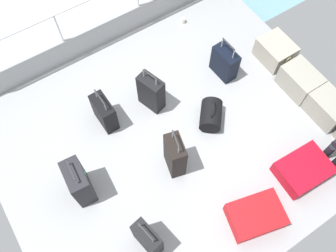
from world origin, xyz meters
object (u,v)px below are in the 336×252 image
(suitcase_1, at_px, (79,182))
(suitcase_5, at_px, (175,155))
(suitcase_2, at_px, (255,216))
(paper_cup, at_px, (183,20))
(cargo_crate_2, at_px, (328,108))
(suitcase_4, at_px, (104,112))
(suitcase_0, at_px, (151,93))
(suitcase_7, at_px, (303,170))
(suitcase_8, at_px, (148,238))
(suitcase_6, at_px, (225,63))
(duffel_bag, at_px, (211,115))
(cargo_crate_1, at_px, (300,80))
(cargo_crate_0, at_px, (275,51))

(suitcase_1, relative_size, suitcase_5, 0.88)
(suitcase_2, bearing_deg, paper_cup, 161.17)
(cargo_crate_2, height_order, suitcase_4, suitcase_4)
(suitcase_0, xyz_separation_m, suitcase_1, (0.68, -1.54, 0.02))
(suitcase_4, xyz_separation_m, paper_cup, (-1.02, 2.11, -0.22))
(suitcase_7, bearing_deg, suitcase_8, -99.01)
(suitcase_8, bearing_deg, cargo_crate_2, 92.74)
(suitcase_1, height_order, suitcase_8, suitcase_1)
(suitcase_6, xyz_separation_m, suitcase_7, (2.02, -0.13, -0.14))
(suitcase_0, relative_size, duffel_bag, 1.43)
(cargo_crate_1, distance_m, suitcase_8, 3.37)
(cargo_crate_0, distance_m, suitcase_1, 3.76)
(suitcase_4, xyz_separation_m, duffel_bag, (0.86, 1.34, -0.10))
(suitcase_2, xyz_separation_m, suitcase_8, (-0.50, -1.36, 0.18))
(cargo_crate_0, xyz_separation_m, cargo_crate_1, (0.66, -0.08, 0.02))
(suitcase_5, relative_size, suitcase_8, 1.21)
(cargo_crate_1, relative_size, suitcase_6, 0.88)
(suitcase_5, distance_m, suitcase_7, 1.83)
(suitcase_1, bearing_deg, suitcase_5, 73.33)
(cargo_crate_1, distance_m, duffel_bag, 1.55)
(suitcase_8, bearing_deg, suitcase_7, 80.99)
(suitcase_6, bearing_deg, paper_cup, 177.05)
(cargo_crate_0, xyz_separation_m, suitcase_8, (1.42, -3.36, 0.12))
(suitcase_0, bearing_deg, cargo_crate_0, 80.75)
(suitcase_7, relative_size, suitcase_8, 0.97)
(cargo_crate_1, height_order, duffel_bag, duffel_bag)
(suitcase_6, distance_m, duffel_bag, 0.95)
(suitcase_6, bearing_deg, suitcase_5, -59.43)
(suitcase_1, height_order, duffel_bag, suitcase_1)
(suitcase_1, distance_m, suitcase_6, 2.90)
(suitcase_2, relative_size, suitcase_4, 1.13)
(suitcase_0, height_order, suitcase_4, suitcase_0)
(suitcase_2, distance_m, suitcase_5, 1.33)
(suitcase_0, bearing_deg, suitcase_5, -14.43)
(suitcase_1, height_order, suitcase_6, suitcase_1)
(suitcase_0, relative_size, suitcase_7, 1.09)
(suitcase_5, height_order, suitcase_6, suitcase_5)
(suitcase_5, height_order, duffel_bag, suitcase_5)
(duffel_bag, bearing_deg, suitcase_6, 131.00)
(cargo_crate_2, height_order, suitcase_6, suitcase_6)
(suitcase_4, bearing_deg, paper_cup, 115.86)
(duffel_bag, bearing_deg, cargo_crate_1, 79.76)
(suitcase_4, bearing_deg, suitcase_1, -45.10)
(cargo_crate_1, relative_size, duffel_bag, 1.13)
(cargo_crate_2, xyz_separation_m, suitcase_8, (0.16, -3.30, 0.11))
(suitcase_6, relative_size, suitcase_8, 0.96)
(duffel_bag, bearing_deg, suitcase_0, -141.51)
(suitcase_1, relative_size, suitcase_7, 1.09)
(suitcase_2, distance_m, suitcase_4, 2.58)
(cargo_crate_1, bearing_deg, suitcase_7, -39.97)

